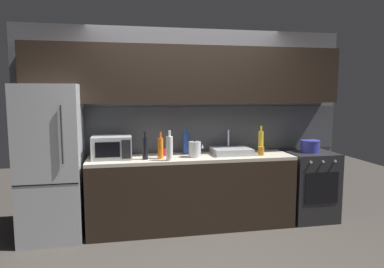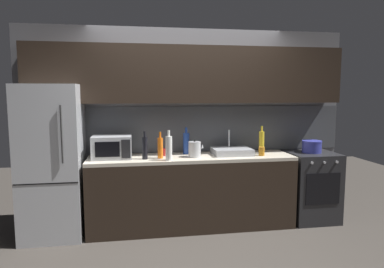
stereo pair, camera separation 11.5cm
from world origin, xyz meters
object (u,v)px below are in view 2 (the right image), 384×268
Objects in this scene: oven_range at (311,186)px; wine_bottle_dark at (145,148)px; kettle at (195,149)px; mug_amber at (262,151)px; microwave at (112,147)px; cooking_pot at (312,147)px; wine_bottle_white at (169,148)px; wine_bottle_blue at (186,143)px; wine_bottle_orange at (160,148)px; refrigerator at (52,161)px; mug_red at (164,152)px; wine_bottle_yellow at (262,142)px.

wine_bottle_dark reaches higher than oven_range.
wine_bottle_dark is (-0.60, -0.04, 0.04)m from kettle.
mug_amber is at bearing -2.80° from kettle.
microwave is 1.83× the size of cooking_pot.
wine_bottle_white reaches higher than mug_amber.
wine_bottle_dark is (-0.53, -0.27, -0.01)m from wine_bottle_blue.
kettle is at bearing 25.44° from wine_bottle_white.
wine_bottle_blue is 1.03× the size of wine_bottle_dark.
kettle is 0.42m from wine_bottle_orange.
wine_bottle_orange is (1.25, -0.08, 0.14)m from refrigerator.
wine_bottle_white reaches higher than oven_range.
wine_bottle_orange reaches higher than kettle.
wine_bottle_white is (0.65, -0.24, 0.01)m from microwave.
wine_bottle_white reaches higher than microwave.
wine_bottle_dark is at bearing -176.41° from kettle.
wine_bottle_white is 0.34m from mug_red.
wine_bottle_yellow reaches higher than wine_bottle_white.
wine_bottle_yellow reaches higher than cooking_pot.
wine_bottle_white is (-0.26, -0.39, 0.00)m from wine_bottle_blue.
microwave is at bearing 179.56° from oven_range.
wine_bottle_dark is 0.94× the size of wine_bottle_white.
cooking_pot is at bearing 6.70° from wine_bottle_white.
wine_bottle_dark is 0.30m from wine_bottle_white.
kettle is (0.98, -0.08, -0.04)m from microwave.
kettle is 0.60m from wine_bottle_dark.
mug_red is 0.35× the size of cooking_pot.
microwave is 0.99m from kettle.
microwave is at bearing -179.88° from wine_bottle_yellow.
kettle is 1.57m from cooking_pot.
wine_bottle_blue is 3.15× the size of mug_amber.
microwave is 5.30× the size of mug_red.
kettle is at bearing -177.68° from oven_range.
oven_range is 4.24× the size of kettle.
wine_bottle_yellow is (2.55, 0.02, 0.16)m from refrigerator.
wine_bottle_orange is at bearing -177.85° from oven_range.
wine_bottle_yellow reaches higher than kettle.
wine_bottle_yellow is (-0.69, 0.02, 0.60)m from oven_range.
wine_bottle_orange is 1.25× the size of cooking_pot.
kettle is at bearing 3.59° from wine_bottle_dark.
wine_bottle_orange is 0.95× the size of wine_bottle_dark.
cooking_pot is (2.16, 0.10, -0.06)m from wine_bottle_dark.
mug_amber is at bearing -9.53° from mug_red.
wine_bottle_orange reaches higher than microwave.
kettle is (1.66, -0.07, 0.11)m from refrigerator.
refrigerator is 7.06× the size of cooking_pot.
mug_amber is (0.91, -0.27, -0.09)m from wine_bottle_blue.
wine_bottle_dark is at bearing -140.54° from mug_red.
microwave is at bearing -170.73° from wine_bottle_blue.
wine_bottle_blue is (-0.07, 0.23, 0.05)m from kettle.
wine_bottle_white is 1.18m from mug_amber.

